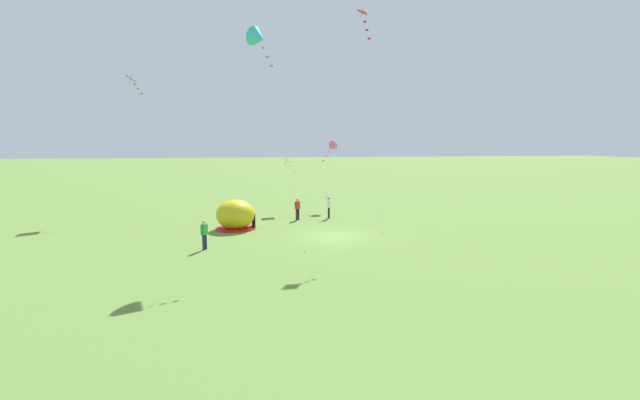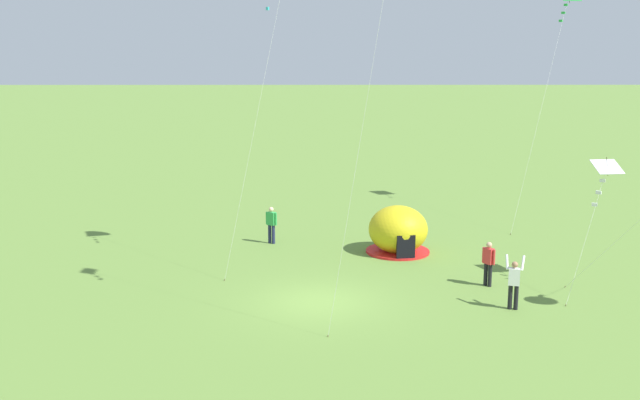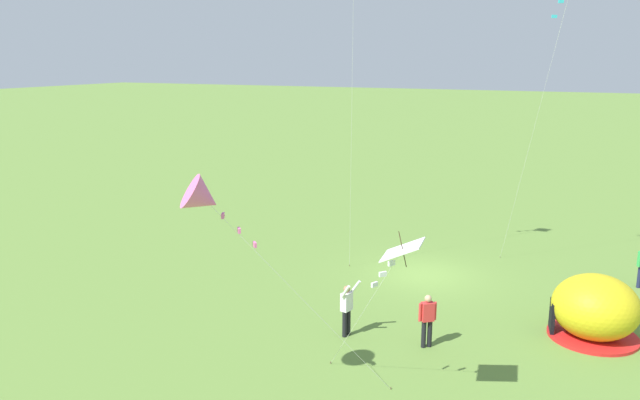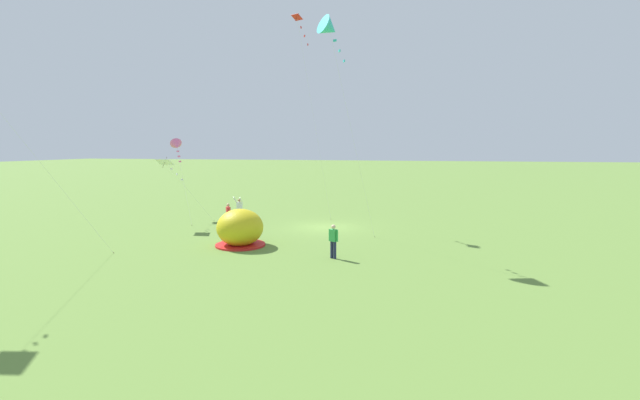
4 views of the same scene
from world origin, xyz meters
TOP-DOWN VIEW (x-y plane):
  - ground_plane at (0.00, 0.00)m, footprint 300.00×300.00m
  - popup_tent at (-6.52, 3.50)m, footprint 2.81×2.81m
  - person_with_toddler at (-8.09, -2.18)m, footprint 0.39×0.53m
  - person_near_tent at (-1.81, 6.41)m, footprint 0.48×0.43m
  - person_arms_raised at (0.76, 6.71)m, footprint 0.57×0.69m
  - kite_green at (-15.32, 13.17)m, footprint 6.40×4.60m
  - kite_white at (-2.15, 10.73)m, footprint 3.27×2.72m

SIDE VIEW (x-z plane):
  - ground_plane at x=0.00m, z-range 0.00..0.00m
  - person_with_toddler at x=-8.09m, z-range 0.10..1.82m
  - person_near_tent at x=-1.81m, z-range 0.10..1.82m
  - popup_tent at x=-6.52m, z-range -0.05..2.05m
  - person_arms_raised at x=0.76m, z-range 0.05..1.94m
  - kite_white at x=-2.15m, z-range 1.89..6.81m
  - kite_green at x=-15.32m, z-range 5.28..17.26m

